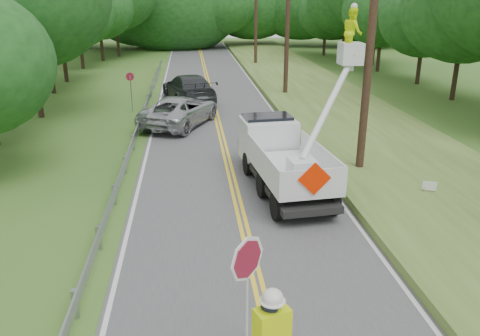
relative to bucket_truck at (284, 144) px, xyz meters
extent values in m
plane|color=#3A6327|center=(-1.90, -8.57, -1.45)|extent=(140.00, 140.00, 0.00)
cube|color=#4C4C4F|center=(-1.90, 5.43, -1.44)|extent=(7.20, 96.00, 0.02)
cube|color=yellow|center=(-2.00, 5.43, -1.43)|extent=(0.12, 96.00, 0.00)
cube|color=yellow|center=(-1.80, 5.43, -1.43)|extent=(0.12, 96.00, 0.00)
cube|color=silver|center=(-5.35, 5.43, -1.43)|extent=(0.12, 96.00, 0.00)
cube|color=silver|center=(1.55, 5.43, -1.43)|extent=(0.12, 96.00, 0.00)
cube|color=#93979B|center=(-6.00, -7.57, -1.10)|extent=(0.12, 0.14, 0.70)
cube|color=#93979B|center=(-6.00, -4.57, -1.10)|extent=(0.12, 0.14, 0.70)
cube|color=#93979B|center=(-6.00, -1.57, -1.10)|extent=(0.12, 0.14, 0.70)
cube|color=#93979B|center=(-6.00, 1.43, -1.10)|extent=(0.12, 0.14, 0.70)
cube|color=#93979B|center=(-6.00, 4.43, -1.10)|extent=(0.12, 0.14, 0.70)
cube|color=#93979B|center=(-6.00, 7.43, -1.10)|extent=(0.12, 0.14, 0.70)
cube|color=#93979B|center=(-6.00, 10.43, -1.10)|extent=(0.12, 0.14, 0.70)
cube|color=#93979B|center=(-6.00, 13.43, -1.10)|extent=(0.12, 0.14, 0.70)
cube|color=#93979B|center=(-6.00, 16.43, -1.10)|extent=(0.12, 0.14, 0.70)
cube|color=#93979B|center=(-6.00, 19.43, -1.10)|extent=(0.12, 0.14, 0.70)
cube|color=#93979B|center=(-6.00, 22.43, -1.10)|extent=(0.12, 0.14, 0.70)
cube|color=#93979B|center=(-6.00, 25.43, -1.10)|extent=(0.12, 0.14, 0.70)
cube|color=#93979B|center=(-6.00, 28.43, -1.10)|extent=(0.12, 0.14, 0.70)
cube|color=#93979B|center=(-5.90, 6.43, -0.85)|extent=(0.05, 48.00, 0.34)
cylinder|color=black|center=(3.10, 0.43, 3.55)|extent=(0.30, 0.30, 10.00)
cylinder|color=black|center=(3.10, 15.43, 3.55)|extent=(0.30, 0.30, 10.00)
cylinder|color=black|center=(3.10, 30.43, 3.55)|extent=(0.30, 0.30, 10.00)
cube|color=#466627|center=(5.20, 5.43, -1.30)|extent=(7.00, 96.00, 0.30)
cylinder|color=#332319|center=(-11.84, 11.18, 0.51)|extent=(0.32, 0.32, 3.92)
cylinder|color=#332319|center=(-12.94, 18.36, -0.06)|extent=(0.32, 0.32, 2.78)
ellipsoid|color=#194418|center=(-12.94, 18.36, 3.34)|extent=(6.48, 6.48, 5.71)
cylinder|color=#332319|center=(-13.10, 23.04, -0.04)|extent=(0.32, 0.32, 2.81)
ellipsoid|color=#194418|center=(-13.10, 23.04, 3.40)|extent=(6.56, 6.56, 5.78)
cylinder|color=#332319|center=(-13.23, 30.24, -0.02)|extent=(0.32, 0.32, 2.87)
ellipsoid|color=#194418|center=(-13.23, 30.24, 3.49)|extent=(6.69, 6.69, 5.88)
cylinder|color=#332319|center=(-12.26, 35.65, 0.08)|extent=(0.32, 0.32, 3.05)
ellipsoid|color=#194418|center=(-12.26, 35.65, 3.81)|extent=(7.12, 7.12, 6.27)
cylinder|color=#332319|center=(-11.10, 39.32, 0.52)|extent=(0.32, 0.32, 3.95)
cylinder|color=#332319|center=(13.89, 13.23, 0.27)|extent=(0.32, 0.32, 3.43)
ellipsoid|color=#194418|center=(13.89, 13.23, 4.46)|extent=(8.01, 8.01, 7.05)
cylinder|color=#332319|center=(14.27, 19.18, 0.00)|extent=(0.32, 0.32, 2.91)
ellipsoid|color=#194418|center=(14.27, 19.18, 3.55)|extent=(6.78, 6.78, 5.97)
cylinder|color=#332319|center=(13.54, 25.64, 0.06)|extent=(0.32, 0.32, 3.02)
ellipsoid|color=#194418|center=(13.54, 25.64, 3.75)|extent=(7.04, 7.04, 6.20)
cylinder|color=#332319|center=(14.63, 29.81, 0.67)|extent=(0.32, 0.32, 4.24)
cylinder|color=#332319|center=(13.01, 34.33, 0.29)|extent=(0.32, 0.32, 3.48)
ellipsoid|color=#194418|center=(13.01, 34.33, 4.54)|extent=(8.12, 8.12, 7.14)
cylinder|color=#332319|center=(11.93, 37.80, -0.14)|extent=(0.32, 0.32, 2.63)
ellipsoid|color=#194418|center=(11.93, 37.80, 3.08)|extent=(6.13, 6.13, 5.39)
ellipsoid|color=#194418|center=(-22.90, 46.69, 4.05)|extent=(14.61, 10.96, 10.96)
ellipsoid|color=#194418|center=(-18.94, 49.37, 4.05)|extent=(12.72, 9.54, 9.54)
ellipsoid|color=#194418|center=(-14.05, 48.71, 4.05)|extent=(11.34, 8.51, 8.51)
ellipsoid|color=#194418|center=(-9.23, 47.84, 4.05)|extent=(13.95, 10.46, 10.46)
ellipsoid|color=#194418|center=(-4.89, 47.57, 4.05)|extent=(17.13, 12.85, 12.85)
ellipsoid|color=#194418|center=(0.56, 45.83, 4.05)|extent=(9.99, 7.49, 7.49)
ellipsoid|color=#194418|center=(5.16, 49.22, 4.05)|extent=(12.50, 9.37, 9.37)
ellipsoid|color=#194418|center=(11.61, 48.41, 4.05)|extent=(12.59, 9.44, 9.44)
ellipsoid|color=#194418|center=(15.53, 47.51, 4.05)|extent=(12.56, 9.42, 9.42)
ellipsoid|color=#194418|center=(20.23, 45.50, 4.05)|extent=(13.47, 10.10, 10.10)
cube|color=#C0DE08|center=(-2.15, -10.02, -0.04)|extent=(0.67, 0.54, 0.58)
ellipsoid|color=white|center=(-2.15, -10.02, 0.49)|extent=(0.36, 0.36, 0.29)
cylinder|color=#B7B7B7|center=(-2.59, -10.13, -0.09)|extent=(0.04, 0.04, 2.67)
cylinder|color=maroon|center=(-2.59, -10.13, 1.31)|extent=(0.58, 0.54, 0.76)
cylinder|color=black|center=(-0.83, -3.29, -1.00)|extent=(0.36, 0.89, 0.87)
cylinder|color=black|center=(0.97, -3.11, -1.00)|extent=(0.36, 0.89, 0.87)
cylinder|color=black|center=(-1.01, -1.49, -1.00)|extent=(0.36, 0.89, 0.87)
cylinder|color=black|center=(0.79, -1.31, -1.00)|extent=(0.36, 0.89, 0.87)
cylinder|color=black|center=(-1.23, 0.75, -1.00)|extent=(0.36, 0.89, 0.87)
cylinder|color=black|center=(0.57, 0.94, -1.00)|extent=(0.36, 0.89, 0.87)
cube|color=black|center=(-0.13, -1.13, -0.93)|extent=(2.47, 5.95, 0.23)
cube|color=white|center=(-0.07, -1.76, -0.48)|extent=(2.49, 4.35, 0.20)
cube|color=white|center=(-1.09, -1.87, -0.03)|extent=(0.47, 4.14, 0.81)
cube|color=white|center=(0.95, -1.66, -0.03)|extent=(0.47, 4.14, 0.81)
cube|color=white|center=(0.14, -3.82, -0.03)|extent=(2.08, 0.26, 0.81)
cube|color=white|center=(-0.38, 1.30, -0.21)|extent=(2.20, 1.91, 1.63)
cube|color=black|center=(-0.40, 1.48, 0.38)|extent=(1.92, 1.35, 0.68)
cube|color=white|center=(0.03, -2.75, -0.03)|extent=(0.89, 0.89, 0.72)
cube|color=white|center=(2.40, 0.43, 3.16)|extent=(0.77, 0.77, 0.77)
imported|color=#C0DE08|center=(2.40, 0.43, 3.92)|extent=(0.62, 0.80, 1.65)
cube|color=#FA2400|center=(0.14, -3.88, 0.11)|extent=(1.02, 0.14, 1.02)
imported|color=#B2B3BA|center=(-3.92, 8.52, -0.65)|extent=(4.70, 6.19, 1.56)
imported|color=#323639|center=(-3.44, 14.36, -0.55)|extent=(3.87, 6.49, 1.76)
cylinder|color=#93979B|center=(-6.79, 11.83, -0.35)|extent=(0.06, 0.06, 2.21)
cylinder|color=maroon|center=(-6.79, 11.83, 0.66)|extent=(0.47, 0.22, 0.50)
cube|color=white|center=(4.59, -2.28, -0.95)|extent=(0.43, 0.19, 0.32)
cylinder|color=#93979B|center=(4.41, -2.28, -1.22)|extent=(0.02, 0.02, 0.45)
cylinder|color=#93979B|center=(4.77, -2.28, -1.22)|extent=(0.02, 0.02, 0.45)
camera|label=1|loc=(-3.39, -16.63, 5.19)|focal=36.04mm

